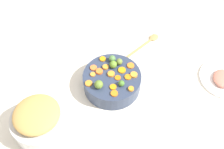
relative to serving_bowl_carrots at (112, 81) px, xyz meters
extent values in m
cube|color=silver|center=(0.01, 0.02, -0.05)|extent=(2.40, 2.40, 0.02)
cylinder|color=#2C364E|center=(0.00, 0.00, 0.00)|extent=(0.28, 0.28, 0.09)
cylinder|color=#BCBEBF|center=(0.24, -0.30, 0.01)|extent=(0.24, 0.24, 0.11)
ellipsoid|color=tan|center=(0.24, -0.30, 0.09)|extent=(0.19, 0.19, 0.06)
cylinder|color=orange|center=(-0.02, -0.06, 0.05)|extent=(0.04, 0.04, 0.01)
cylinder|color=orange|center=(-0.05, -0.09, 0.05)|extent=(0.04, 0.04, 0.01)
cylinder|color=orange|center=(0.01, 0.08, 0.05)|extent=(0.04, 0.04, 0.01)
cylinder|color=orange|center=(-0.05, -0.03, 0.05)|extent=(0.04, 0.04, 0.01)
cylinder|color=orange|center=(0.08, 0.09, 0.05)|extent=(0.03, 0.03, 0.01)
cylinder|color=orange|center=(-0.06, 0.09, 0.05)|extent=(0.05, 0.05, 0.01)
cylinder|color=orange|center=(0.07, 0.01, 0.05)|extent=(0.04, 0.04, 0.01)
cylinder|color=orange|center=(-0.03, 0.05, 0.05)|extent=(0.05, 0.05, 0.01)
cylinder|color=orange|center=(0.05, -0.11, 0.05)|extent=(0.05, 0.05, 0.01)
cylinder|color=orange|center=(0.01, 0.03, 0.05)|extent=(0.03, 0.03, 0.01)
cylinder|color=orange|center=(-0.10, -0.05, 0.05)|extent=(0.04, 0.04, 0.01)
cylinder|color=orange|center=(0.00, 0.10, 0.05)|extent=(0.04, 0.04, 0.01)
cylinder|color=orange|center=(0.00, -0.09, 0.05)|extent=(0.03, 0.03, 0.01)
cylinder|color=orange|center=(-0.01, 0.00, 0.05)|extent=(0.05, 0.05, 0.01)
cylinder|color=orange|center=(0.10, 0.01, 0.05)|extent=(0.04, 0.04, 0.01)
sphere|color=olive|center=(-0.08, 0.03, 0.06)|extent=(0.03, 0.03, 0.03)
sphere|color=olive|center=(-0.05, 0.01, 0.06)|extent=(0.04, 0.04, 0.04)
sphere|color=#4D783E|center=(-0.09, 0.00, 0.06)|extent=(0.03, 0.03, 0.03)
sphere|color=olive|center=(0.07, -0.06, 0.06)|extent=(0.04, 0.04, 0.04)
sphere|color=#43752A|center=(0.05, 0.04, 0.06)|extent=(0.03, 0.03, 0.03)
cube|color=#A88851|center=(-0.25, 0.14, -0.04)|extent=(0.17, 0.18, 0.01)
ellipsoid|color=#A88851|center=(-0.35, 0.24, -0.04)|extent=(0.08, 0.08, 0.01)
ellipsoid|color=#C37460|center=(-0.04, 0.56, -0.02)|extent=(0.15, 0.13, 0.03)
cube|color=silver|center=(-0.32, -0.18, -0.04)|extent=(0.21, 0.16, 0.01)
camera|label=1|loc=(0.75, 0.01, 1.03)|focal=41.73mm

